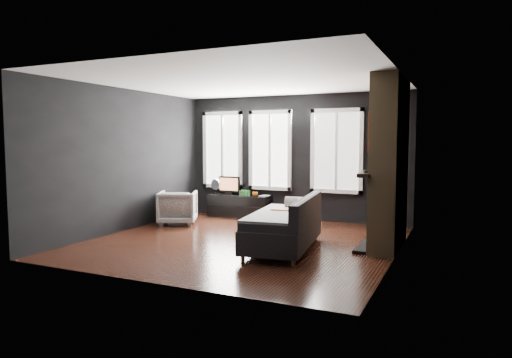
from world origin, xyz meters
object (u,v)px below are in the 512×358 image
at_px(monitor, 229,184).
at_px(book, 262,191).
at_px(media_console, 240,206).
at_px(mug, 255,193).
at_px(mantel_vase, 379,164).
at_px(armchair, 178,206).
at_px(sofa, 283,223).

xyz_separation_m(monitor, book, (0.79, 0.04, -0.12)).
distance_m(media_console, mug, 0.50).
bearing_deg(mug, mantel_vase, -22.24).
distance_m(armchair, book, 1.90).
height_order(armchair, book, armchair).
relative_size(book, mantel_vase, 1.10).
bearing_deg(mantel_vase, media_console, 159.89).
distance_m(sofa, armchair, 3.00).
height_order(monitor, book, monitor).
bearing_deg(media_console, mug, -3.58).
relative_size(monitor, book, 2.39).
bearing_deg(mug, armchair, -131.04).
relative_size(media_console, mug, 11.64).
bearing_deg(monitor, sofa, -48.02).
xyz_separation_m(sofa, book, (-1.51, 2.56, 0.18)).
relative_size(media_console, book, 6.55).
relative_size(media_console, mantel_vase, 7.22).
distance_m(media_console, monitor, 0.55).
bearing_deg(monitor, book, 2.55).
distance_m(monitor, mug, 0.69).
bearing_deg(mantel_vase, sofa, -133.29).
height_order(monitor, mug, monitor).
bearing_deg(book, mantel_vase, -24.65).
distance_m(monitor, mantel_vase, 3.78).
relative_size(armchair, mug, 6.15).
bearing_deg(sofa, mantel_vase, 39.20).
height_order(media_console, book, book).
relative_size(sofa, mantel_vase, 9.90).
xyz_separation_m(media_console, monitor, (-0.27, 0.03, 0.48)).
bearing_deg(mug, sofa, -56.66).
bearing_deg(mantel_vase, mug, 157.76).
bearing_deg(book, mug, -142.47).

